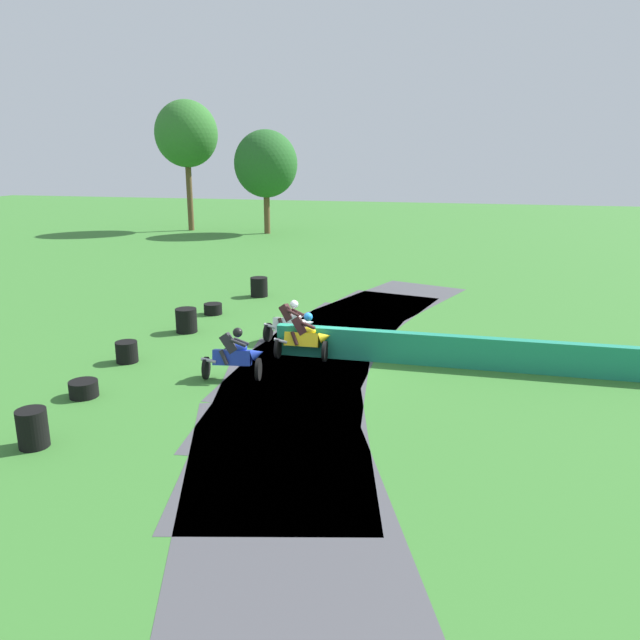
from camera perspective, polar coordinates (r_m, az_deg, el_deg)
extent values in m
plane|color=#38752D|center=(18.22, -0.59, -3.33)|extent=(120.00, 120.00, 0.00)
cube|color=#47474C|center=(24.90, 6.30, 1.66)|extent=(6.05, 8.76, 0.01)
cube|color=#47474C|center=(22.72, 3.79, 0.40)|extent=(5.29, 8.62, 0.01)
cube|color=#47474C|center=(20.48, 1.47, -1.22)|extent=(4.46, 8.36, 0.01)
cube|color=#47474C|center=(18.21, -0.59, -3.32)|extent=(3.66, 8.04, 0.01)
cube|color=#47474C|center=(15.93, -2.26, -6.09)|extent=(4.55, 8.39, 0.01)
cube|color=#47474C|center=(13.67, -3.34, -9.84)|extent=(5.37, 8.64, 0.01)
cube|color=#47474C|center=(11.48, -3.42, -15.07)|extent=(6.13, 8.77, 0.01)
cube|color=#1E8466|center=(17.61, 16.11, -3.06)|extent=(12.57, 0.38, 0.90)
cylinder|color=black|center=(19.06, -1.01, -1.56)|extent=(0.17, 0.70, 0.69)
cylinder|color=black|center=(19.60, -4.82, -1.14)|extent=(0.17, 0.70, 0.69)
cube|color=silver|center=(19.28, -2.90, -0.46)|extent=(1.03, 0.46, 0.44)
ellipsoid|color=silver|center=(19.18, -2.36, 0.26)|extent=(0.47, 0.37, 0.28)
cone|color=silver|center=(19.01, -1.00, -0.30)|extent=(0.42, 0.39, 0.45)
cylinder|color=#B2B2B7|center=(19.42, -4.67, -0.56)|extent=(0.42, 0.16, 0.17)
cube|color=#331919|center=(19.27, -3.05, 0.69)|extent=(0.52, 0.40, 0.61)
sphere|color=white|center=(19.16, -2.41, 1.47)|extent=(0.26, 0.26, 0.26)
cylinder|color=#331919|center=(19.32, -2.08, 0.73)|extent=(0.43, 0.17, 0.24)
cylinder|color=#331919|center=(18.99, -2.49, 0.65)|extent=(0.43, 0.17, 0.24)
cylinder|color=#331919|center=(19.51, -3.17, -0.30)|extent=(0.27, 0.19, 0.42)
cylinder|color=#331919|center=(19.18, -3.60, -0.40)|extent=(0.27, 0.19, 0.42)
cylinder|color=black|center=(17.69, 0.46, -2.93)|extent=(0.11, 0.76, 0.76)
cylinder|color=black|center=(18.01, -3.91, -2.63)|extent=(0.11, 0.76, 0.76)
cube|color=yellow|center=(17.83, -1.68, -1.82)|extent=(1.01, 0.42, 0.47)
ellipsoid|color=yellow|center=(17.80, -1.06, -1.02)|extent=(0.45, 0.35, 0.31)
cone|color=yellow|center=(17.69, 0.48, -1.57)|extent=(0.40, 0.43, 0.48)
cylinder|color=#B2B2B7|center=(17.87, -3.66, -1.94)|extent=(0.41, 0.12, 0.18)
cube|color=#331919|center=(17.86, -1.85, -0.58)|extent=(0.51, 0.46, 0.63)
sphere|color=#1E7FE0|center=(17.82, -1.10, 0.28)|extent=(0.26, 0.26, 0.26)
cylinder|color=#331919|center=(17.97, -0.84, -0.58)|extent=(0.43, 0.15, 0.24)
cylinder|color=#331919|center=(17.62, -1.10, -0.52)|extent=(0.43, 0.15, 0.24)
cylinder|color=#331919|center=(18.05, -2.10, -1.73)|extent=(0.27, 0.23, 0.42)
cylinder|color=#331919|center=(17.70, -2.38, -1.70)|extent=(0.27, 0.23, 0.42)
cylinder|color=black|center=(16.29, -5.73, -4.58)|extent=(0.20, 0.71, 0.70)
cylinder|color=black|center=(16.60, -10.50, -4.39)|extent=(0.20, 0.71, 0.70)
cube|color=#1E38B2|center=(16.39, -8.13, -3.45)|extent=(1.04, 0.50, 0.45)
ellipsoid|color=#1E38B2|center=(16.32, -7.50, -2.57)|extent=(0.48, 0.39, 0.29)
cone|color=#1E38B2|center=(16.24, -5.78, -3.11)|extent=(0.44, 0.41, 0.46)
cylinder|color=#B2B2B7|center=(16.43, -10.27, -3.70)|extent=(0.42, 0.15, 0.17)
cube|color=#28282D|center=(16.36, -8.39, -2.11)|extent=(0.54, 0.38, 0.61)
sphere|color=black|center=(16.29, -7.63, -1.15)|extent=(0.26, 0.26, 0.26)
cylinder|color=#28282D|center=(16.47, -7.30, -1.99)|extent=(0.44, 0.14, 0.24)
cylinder|color=#28282D|center=(16.13, -7.57, -2.12)|extent=(0.44, 0.14, 0.24)
cylinder|color=#28282D|center=(16.60, -8.59, -3.28)|extent=(0.29, 0.17, 0.42)
cylinder|color=#28282D|center=(16.26, -8.89, -3.44)|extent=(0.29, 0.17, 0.42)
cylinder|color=black|center=(25.88, -5.64, 2.42)|extent=(0.71, 0.71, 0.20)
cylinder|color=black|center=(25.84, -5.65, 2.85)|extent=(0.71, 0.71, 0.20)
cylinder|color=black|center=(25.80, -5.67, 3.28)|extent=(0.71, 0.71, 0.20)
cylinder|color=black|center=(25.76, -5.68, 3.72)|extent=(0.71, 0.71, 0.20)
cylinder|color=black|center=(23.22, -9.86, 0.78)|extent=(0.67, 0.67, 0.20)
cylinder|color=black|center=(23.17, -9.88, 1.26)|extent=(0.67, 0.67, 0.20)
cylinder|color=black|center=(21.08, -12.22, -0.82)|extent=(0.70, 0.70, 0.20)
cylinder|color=black|center=(21.03, -12.25, -0.29)|extent=(0.70, 0.70, 0.20)
cylinder|color=black|center=(20.97, -12.28, 0.23)|extent=(0.70, 0.70, 0.20)
cylinder|color=black|center=(20.92, -12.31, 0.76)|extent=(0.70, 0.70, 0.20)
cylinder|color=black|center=(18.51, -17.40, -3.42)|extent=(0.62, 0.62, 0.20)
cylinder|color=black|center=(18.45, -17.45, -2.83)|extent=(0.62, 0.62, 0.20)
cylinder|color=black|center=(18.39, -17.50, -2.24)|extent=(0.62, 0.62, 0.20)
cylinder|color=black|center=(16.29, -21.00, -6.30)|extent=(0.70, 0.70, 0.20)
cylinder|color=black|center=(16.22, -21.07, -5.64)|extent=(0.70, 0.70, 0.20)
cylinder|color=black|center=(14.04, -24.92, -10.19)|extent=(0.60, 0.60, 0.20)
cylinder|color=black|center=(13.96, -25.01, -9.45)|extent=(0.60, 0.60, 0.20)
cylinder|color=black|center=(13.89, -25.11, -8.69)|extent=(0.60, 0.60, 0.20)
cylinder|color=black|center=(13.81, -25.20, -7.93)|extent=(0.60, 0.60, 0.20)
cylinder|color=brown|center=(46.46, -4.94, 9.88)|extent=(0.44, 0.44, 3.10)
ellipsoid|color=#235B23|center=(46.27, -5.04, 14.21)|extent=(4.59, 4.59, 4.82)
cylinder|color=brown|center=(49.23, -11.97, 11.15)|extent=(0.44, 0.44, 5.22)
ellipsoid|color=#2D6B28|center=(49.15, -12.27, 16.50)|extent=(4.68, 4.68, 4.91)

